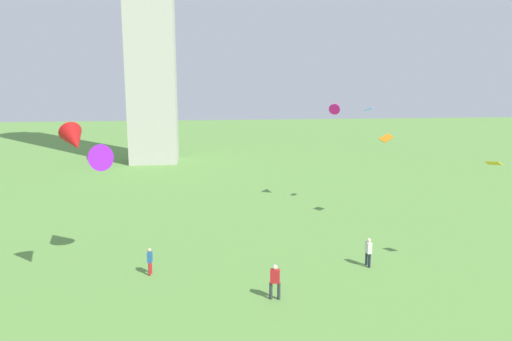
{
  "coord_description": "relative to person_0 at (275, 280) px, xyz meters",
  "views": [
    {
      "loc": [
        -1.74,
        -10.7,
        11.12
      ],
      "look_at": [
        1.25,
        15.17,
        6.19
      ],
      "focal_mm": 34.59,
      "sensor_mm": 36.0,
      "label": 1
    }
  ],
  "objects": [
    {
      "name": "person_1",
      "position": [
        -6.61,
        4.0,
        -0.16
      ],
      "size": [
        0.28,
        0.48,
        1.57
      ],
      "rotation": [
        0.0,
        0.0,
        1.45
      ],
      "color": "red",
      "rests_on": "ground_plane"
    },
    {
      "name": "kite_flying_0",
      "position": [
        -9.83,
        1.96,
        7.02
      ],
      "size": [
        1.9,
        2.25,
        1.72
      ],
      "rotation": [
        0.0,
        0.0,
        0.46
      ],
      "color": "#B31212"
    },
    {
      "name": "person_2",
      "position": [
        6.2,
        3.76,
        -0.05
      ],
      "size": [
        0.31,
        0.54,
        1.75
      ],
      "rotation": [
        0.0,
        0.0,
        1.68
      ],
      "color": "#1E2333",
      "rests_on": "ground_plane"
    },
    {
      "name": "kite_flying_4",
      "position": [
        10.28,
        16.32,
        7.5
      ],
      "size": [
        0.97,
        1.08,
        0.24
      ],
      "rotation": [
        0.0,
        0.0,
        1.05
      ],
      "color": "#188FCB"
    },
    {
      "name": "person_0",
      "position": [
        0.0,
        0.0,
        0.0
      ],
      "size": [
        0.56,
        0.37,
        1.85
      ],
      "rotation": [
        0.0,
        0.0,
        2.92
      ],
      "color": "#2D3338",
      "rests_on": "ground_plane"
    },
    {
      "name": "kite_flying_5",
      "position": [
        10.32,
        12.29,
        5.58
      ],
      "size": [
        1.12,
        0.85,
        0.64
      ],
      "rotation": [
        0.0,
        0.0,
        0.35
      ],
      "color": "orange"
    },
    {
      "name": "kite_flying_3",
      "position": [
        12.43,
        1.84,
        5.42
      ],
      "size": [
        0.84,
        0.91,
        0.34
      ],
      "rotation": [
        0.0,
        0.0,
        2.09
      ],
      "color": "gold"
    },
    {
      "name": "kite_flying_2",
      "position": [
        -9.98,
        6.8,
        5.35
      ],
      "size": [
        2.64,
        2.84,
        1.81
      ],
      "rotation": [
        0.0,
        0.0,
        3.75
      ],
      "color": "purple"
    },
    {
      "name": "kite_flying_1",
      "position": [
        8.0,
        18.2,
        7.64
      ],
      "size": [
        1.53,
        1.84,
        1.35
      ],
      "rotation": [
        0.0,
        0.0,
        2.72
      ],
      "color": "#EA1891"
    }
  ]
}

